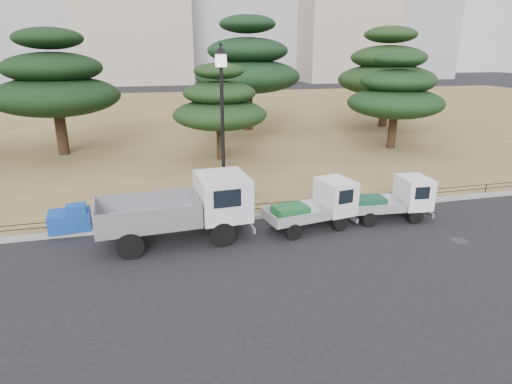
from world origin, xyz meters
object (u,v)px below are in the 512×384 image
object	(u,v)px
truck_kei_front	(316,205)
street_lamp	(222,105)
tarp_pile	(71,219)
truck_kei_rear	(394,199)
truck_large	(184,206)

from	to	relation	value
truck_kei_front	street_lamp	bearing A→B (deg)	141.29
truck_kei_front	street_lamp	xyz separation A→B (m)	(-3.14, 1.72, 3.54)
truck_kei_front	tarp_pile	distance (m)	8.95
truck_kei_rear	street_lamp	bearing A→B (deg)	170.46
tarp_pile	truck_kei_rear	bearing A→B (deg)	-7.85
street_lamp	tarp_pile	size ratio (longest dim) A/B	4.20
truck_kei_rear	truck_kei_front	bearing A→B (deg)	-174.00
truck_kei_front	tarp_pile	size ratio (longest dim) A/B	2.33
truck_kei_rear	tarp_pile	size ratio (longest dim) A/B	2.18
truck_large	street_lamp	bearing A→B (deg)	40.09
truck_kei_front	truck_kei_rear	world-z (taller)	truck_kei_front
truck_kei_front	street_lamp	world-z (taller)	street_lamp
truck_large	tarp_pile	xyz separation A→B (m)	(-3.95, 1.63, -0.71)
truck_large	truck_kei_rear	bearing A→B (deg)	-4.08
truck_large	truck_kei_front	size ratio (longest dim) A/B	1.49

